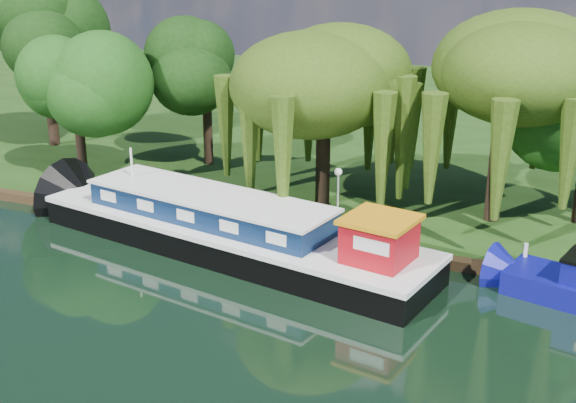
% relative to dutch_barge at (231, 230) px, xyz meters
% --- Properties ---
extents(ground, '(120.00, 120.00, 0.00)m').
position_rel_dutch_barge_xyz_m(ground, '(2.95, -6.39, -0.98)').
color(ground, black).
extents(far_bank, '(120.00, 52.00, 0.45)m').
position_rel_dutch_barge_xyz_m(far_bank, '(2.95, 27.61, -0.75)').
color(far_bank, black).
rests_on(far_bank, ground).
extents(dutch_barge, '(19.12, 7.86, 3.94)m').
position_rel_dutch_barge_xyz_m(dutch_barge, '(0.00, 0.00, 0.00)').
color(dutch_barge, black).
rests_on(dutch_barge, ground).
extents(red_dinghy, '(3.46, 2.97, 0.60)m').
position_rel_dutch_barge_xyz_m(red_dinghy, '(-3.23, -0.00, -0.98)').
color(red_dinghy, '#9C0B13').
rests_on(red_dinghy, ground).
extents(willow_left, '(6.84, 6.84, 8.20)m').
position_rel_dutch_barge_xyz_m(willow_left, '(1.98, 6.17, 5.43)').
color(willow_left, black).
rests_on(willow_left, far_bank).
extents(willow_right, '(7.07, 7.07, 8.61)m').
position_rel_dutch_barge_xyz_m(willow_right, '(10.04, 7.04, 5.76)').
color(willow_right, black).
rests_on(willow_right, far_bank).
extents(tree_far_left, '(4.76, 4.76, 7.67)m').
position_rel_dutch_barge_xyz_m(tree_far_left, '(-11.66, 5.25, 4.73)').
color(tree_far_left, black).
rests_on(tree_far_left, far_bank).
extents(tree_far_back, '(5.69, 5.69, 9.57)m').
position_rel_dutch_barge_xyz_m(tree_far_back, '(-17.96, 10.58, 6.14)').
color(tree_far_back, black).
rests_on(tree_far_back, far_bank).
extents(tree_far_mid, '(4.70, 4.70, 7.70)m').
position_rel_dutch_barge_xyz_m(tree_far_mid, '(-6.64, 10.45, 4.79)').
color(tree_far_mid, black).
rests_on(tree_far_mid, far_bank).
extents(lamppost, '(0.36, 0.36, 2.56)m').
position_rel_dutch_barge_xyz_m(lamppost, '(3.45, 4.11, 1.44)').
color(lamppost, silver).
rests_on(lamppost, far_bank).
extents(mooring_posts, '(19.16, 0.16, 1.00)m').
position_rel_dutch_barge_xyz_m(mooring_posts, '(2.45, 2.01, -0.03)').
color(mooring_posts, silver).
rests_on(mooring_posts, far_bank).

